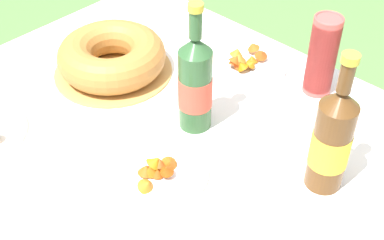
{
  "coord_description": "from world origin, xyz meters",
  "views": [
    {
      "loc": [
        0.53,
        -0.56,
        1.53
      ],
      "look_at": [
        -0.1,
        0.1,
        0.74
      ],
      "focal_mm": 50.0,
      "sensor_mm": 36.0,
      "label": 1
    }
  ],
  "objects_px": {
    "snack_plate_near": "(249,62)",
    "snack_plate_left": "(157,170)",
    "cider_bottle_green": "(195,83)",
    "cup_stack": "(324,57)",
    "bundt_cake": "(112,57)",
    "cider_bottle_amber": "(332,140)"
  },
  "relations": [
    {
      "from": "snack_plate_near",
      "to": "snack_plate_left",
      "type": "bearing_deg",
      "value": -76.31
    },
    {
      "from": "cider_bottle_green",
      "to": "cup_stack",
      "type": "bearing_deg",
      "value": 65.8
    },
    {
      "from": "cider_bottle_green",
      "to": "snack_plate_left",
      "type": "relative_size",
      "value": 1.42
    },
    {
      "from": "cider_bottle_green",
      "to": "snack_plate_left",
      "type": "height_order",
      "value": "cider_bottle_green"
    },
    {
      "from": "cider_bottle_green",
      "to": "bundt_cake",
      "type": "bearing_deg",
      "value": 179.38
    },
    {
      "from": "cider_bottle_amber",
      "to": "snack_plate_near",
      "type": "bearing_deg",
      "value": 149.22
    },
    {
      "from": "cup_stack",
      "to": "cider_bottle_green",
      "type": "relative_size",
      "value": 0.67
    },
    {
      "from": "snack_plate_near",
      "to": "bundt_cake",
      "type": "bearing_deg",
      "value": -132.44
    },
    {
      "from": "cider_bottle_amber",
      "to": "snack_plate_left",
      "type": "bearing_deg",
      "value": -140.23
    },
    {
      "from": "snack_plate_near",
      "to": "cider_bottle_amber",
      "type": "bearing_deg",
      "value": -30.78
    },
    {
      "from": "cider_bottle_amber",
      "to": "cup_stack",
      "type": "bearing_deg",
      "value": 125.18
    },
    {
      "from": "bundt_cake",
      "to": "cider_bottle_amber",
      "type": "bearing_deg",
      "value": 4.07
    },
    {
      "from": "cup_stack",
      "to": "cider_bottle_amber",
      "type": "distance_m",
      "value": 0.33
    },
    {
      "from": "cider_bottle_green",
      "to": "snack_plate_near",
      "type": "distance_m",
      "value": 0.3
    },
    {
      "from": "cider_bottle_green",
      "to": "cider_bottle_amber",
      "type": "bearing_deg",
      "value": 8.41
    },
    {
      "from": "snack_plate_left",
      "to": "cup_stack",
      "type": "bearing_deg",
      "value": 80.06
    },
    {
      "from": "cup_stack",
      "to": "cider_bottle_green",
      "type": "xyz_separation_m",
      "value": [
        -0.14,
        -0.31,
        0.01
      ]
    },
    {
      "from": "bundt_cake",
      "to": "cup_stack",
      "type": "xyz_separation_m",
      "value": [
        0.45,
        0.31,
        0.06
      ]
    },
    {
      "from": "cider_bottle_amber",
      "to": "snack_plate_near",
      "type": "height_order",
      "value": "cider_bottle_amber"
    },
    {
      "from": "snack_plate_near",
      "to": "snack_plate_left",
      "type": "distance_m",
      "value": 0.47
    },
    {
      "from": "cider_bottle_green",
      "to": "snack_plate_left",
      "type": "distance_m",
      "value": 0.22
    },
    {
      "from": "cider_bottle_green",
      "to": "cider_bottle_amber",
      "type": "relative_size",
      "value": 0.99
    }
  ]
}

